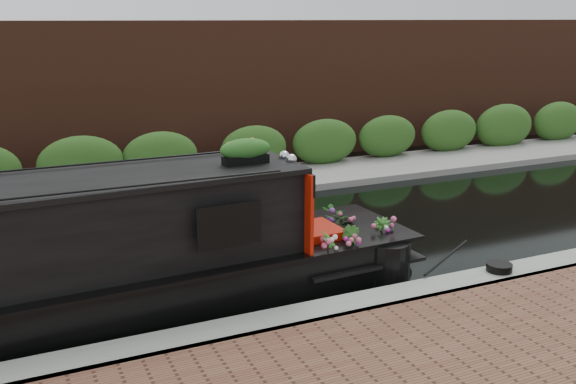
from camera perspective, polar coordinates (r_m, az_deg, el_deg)
name	(u,v)px	position (r m, az deg, el deg)	size (l,w,h in m)	color
ground	(238,249)	(11.74, -4.49, -5.09)	(80.00, 80.00, 0.00)	black
near_bank_coping	(321,326)	(8.96, 2.96, -11.79)	(40.00, 0.60, 0.50)	gray
far_bank_path	(177,193)	(15.57, -9.83, -0.13)	(40.00, 2.40, 0.34)	gray
far_hedge	(168,185)	(16.42, -10.65, 0.63)	(40.00, 1.10, 2.80)	#29521B
far_brick_wall	(149,168)	(18.41, -12.25, 2.12)	(40.00, 1.00, 8.00)	#4D271A
narrowboat	(24,277)	(9.18, -22.38, -7.02)	(11.15, 2.41, 2.59)	black
rope_fender	(400,255)	(11.18, 9.89, -5.55)	(0.29, 0.29, 0.36)	brown
coiled_mooring_rope	(499,267)	(10.59, 18.27, -6.37)	(0.40, 0.40, 0.12)	black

